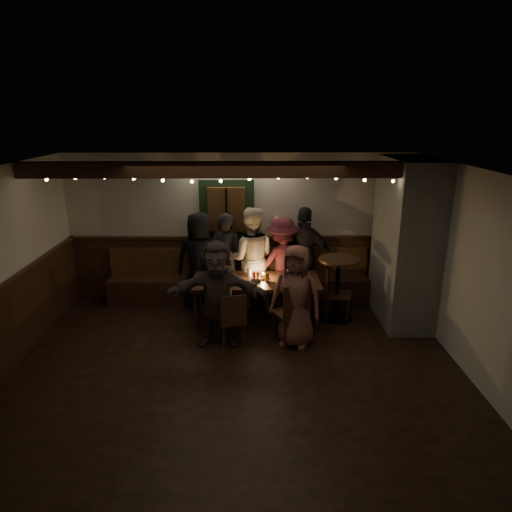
{
  "coord_description": "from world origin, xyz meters",
  "views": [
    {
      "loc": [
        0.21,
        -5.36,
        3.24
      ],
      "look_at": [
        0.3,
        1.6,
        1.05
      ],
      "focal_mm": 32.0,
      "sensor_mm": 36.0,
      "label": 1
    }
  ],
  "objects_px": {
    "chair_near_right": "(293,310)",
    "person_c": "(251,258)",
    "chair_end": "(333,289)",
    "person_g": "(296,296)",
    "dining_table": "(256,284)",
    "high_top": "(338,281)",
    "person_a": "(200,260)",
    "person_f": "(217,294)",
    "person_e": "(304,256)",
    "person_b": "(227,260)",
    "chair_near_left": "(233,317)",
    "person_d": "(282,263)"
  },
  "relations": [
    {
      "from": "person_a",
      "to": "person_c",
      "type": "bearing_deg",
      "value": -175.83
    },
    {
      "from": "high_top",
      "to": "person_b",
      "type": "xyz_separation_m",
      "value": [
        -1.81,
        0.55,
        0.18
      ]
    },
    {
      "from": "person_e",
      "to": "person_g",
      "type": "xyz_separation_m",
      "value": [
        -0.29,
        -1.54,
        -0.11
      ]
    },
    {
      "from": "person_b",
      "to": "person_c",
      "type": "height_order",
      "value": "person_c"
    },
    {
      "from": "chair_near_left",
      "to": "person_c",
      "type": "xyz_separation_m",
      "value": [
        0.26,
        1.44,
        0.42
      ]
    },
    {
      "from": "chair_near_right",
      "to": "person_e",
      "type": "distance_m",
      "value": 1.6
    },
    {
      "from": "chair_end",
      "to": "person_f",
      "type": "height_order",
      "value": "person_f"
    },
    {
      "from": "person_e",
      "to": "chair_end",
      "type": "bearing_deg",
      "value": 138.65
    },
    {
      "from": "person_e",
      "to": "high_top",
      "type": "bearing_deg",
      "value": 141.95
    },
    {
      "from": "chair_near_left",
      "to": "high_top",
      "type": "bearing_deg",
      "value": 29.39
    },
    {
      "from": "person_c",
      "to": "person_e",
      "type": "xyz_separation_m",
      "value": [
        0.93,
        0.15,
        -0.01
      ]
    },
    {
      "from": "chair_near_right",
      "to": "person_f",
      "type": "bearing_deg",
      "value": 178.71
    },
    {
      "from": "high_top",
      "to": "person_d",
      "type": "bearing_deg",
      "value": 149.06
    },
    {
      "from": "dining_table",
      "to": "person_f",
      "type": "bearing_deg",
      "value": -127.3
    },
    {
      "from": "person_a",
      "to": "person_f",
      "type": "xyz_separation_m",
      "value": [
        0.39,
        -1.38,
        -0.05
      ]
    },
    {
      "from": "chair_end",
      "to": "high_top",
      "type": "height_order",
      "value": "high_top"
    },
    {
      "from": "person_a",
      "to": "person_b",
      "type": "relative_size",
      "value": 1.0
    },
    {
      "from": "person_e",
      "to": "person_c",
      "type": "bearing_deg",
      "value": 25.38
    },
    {
      "from": "dining_table",
      "to": "high_top",
      "type": "bearing_deg",
      "value": 5.02
    },
    {
      "from": "person_d",
      "to": "person_g",
      "type": "height_order",
      "value": "person_d"
    },
    {
      "from": "chair_near_right",
      "to": "person_c",
      "type": "xyz_separation_m",
      "value": [
        -0.6,
        1.38,
        0.34
      ]
    },
    {
      "from": "dining_table",
      "to": "person_f",
      "type": "xyz_separation_m",
      "value": [
        -0.56,
        -0.73,
        0.12
      ]
    },
    {
      "from": "dining_table",
      "to": "person_g",
      "type": "relative_size",
      "value": 1.34
    },
    {
      "from": "person_f",
      "to": "person_g",
      "type": "bearing_deg",
      "value": 1.0
    },
    {
      "from": "chair_near_right",
      "to": "chair_end",
      "type": "xyz_separation_m",
      "value": [
        0.73,
        0.89,
        -0.03
      ]
    },
    {
      "from": "person_g",
      "to": "person_a",
      "type": "bearing_deg",
      "value": 157.78
    },
    {
      "from": "chair_near_left",
      "to": "person_f",
      "type": "distance_m",
      "value": 0.39
    },
    {
      "from": "person_a",
      "to": "chair_near_left",
      "type": "bearing_deg",
      "value": 118.05
    },
    {
      "from": "chair_near_right",
      "to": "person_c",
      "type": "bearing_deg",
      "value": 113.62
    },
    {
      "from": "high_top",
      "to": "person_a",
      "type": "relative_size",
      "value": 0.62
    },
    {
      "from": "person_f",
      "to": "chair_near_right",
      "type": "bearing_deg",
      "value": 1.22
    },
    {
      "from": "person_b",
      "to": "chair_near_left",
      "type": "bearing_deg",
      "value": 118.28
    },
    {
      "from": "dining_table",
      "to": "chair_near_right",
      "type": "distance_m",
      "value": 0.93
    },
    {
      "from": "person_d",
      "to": "person_f",
      "type": "bearing_deg",
      "value": 32.86
    },
    {
      "from": "person_e",
      "to": "person_b",
      "type": "bearing_deg",
      "value": 20.98
    },
    {
      "from": "dining_table",
      "to": "person_e",
      "type": "relative_size",
      "value": 1.16
    },
    {
      "from": "chair_end",
      "to": "person_g",
      "type": "distance_m",
      "value": 1.16
    },
    {
      "from": "person_b",
      "to": "person_a",
      "type": "bearing_deg",
      "value": 24.82
    },
    {
      "from": "chair_near_right",
      "to": "high_top",
      "type": "bearing_deg",
      "value": 47.68
    },
    {
      "from": "person_b",
      "to": "person_e",
      "type": "xyz_separation_m",
      "value": [
        1.34,
        0.11,
        0.03
      ]
    },
    {
      "from": "chair_near_right",
      "to": "person_b",
      "type": "distance_m",
      "value": 1.77
    },
    {
      "from": "high_top",
      "to": "dining_table",
      "type": "bearing_deg",
      "value": -174.98
    },
    {
      "from": "person_f",
      "to": "person_g",
      "type": "height_order",
      "value": "person_f"
    },
    {
      "from": "dining_table",
      "to": "person_e",
      "type": "xyz_separation_m",
      "value": [
        0.85,
        0.77,
        0.21
      ]
    },
    {
      "from": "high_top",
      "to": "person_e",
      "type": "bearing_deg",
      "value": 125.68
    },
    {
      "from": "dining_table",
      "to": "chair_near_right",
      "type": "relative_size",
      "value": 2.1
    },
    {
      "from": "person_b",
      "to": "person_c",
      "type": "xyz_separation_m",
      "value": [
        0.41,
        -0.04,
        0.05
      ]
    },
    {
      "from": "person_g",
      "to": "chair_end",
      "type": "bearing_deg",
      "value": 72.55
    },
    {
      "from": "person_a",
      "to": "person_f",
      "type": "height_order",
      "value": "person_a"
    },
    {
      "from": "dining_table",
      "to": "person_a",
      "type": "bearing_deg",
      "value": 145.94
    }
  ]
}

